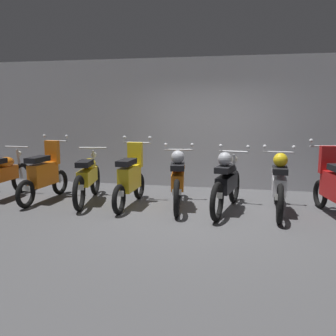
% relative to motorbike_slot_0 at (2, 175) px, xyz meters
% --- Properties ---
extents(ground_plane, '(80.00, 80.00, 0.00)m').
position_rel_motorbike_slot_0_xyz_m(ground_plane, '(4.04, -0.27, -0.49)').
color(ground_plane, '#4C4C4F').
extents(back_wall, '(16.07, 0.30, 2.97)m').
position_rel_motorbike_slot_0_xyz_m(back_wall, '(4.04, 2.12, 0.99)').
color(back_wall, '#ADADB2').
rests_on(back_wall, ground).
extents(motorbike_slot_0, '(0.56, 1.95, 1.03)m').
position_rel_motorbike_slot_0_xyz_m(motorbike_slot_0, '(0.00, 0.00, 0.00)').
color(motorbike_slot_0, black).
rests_on(motorbike_slot_0, ground).
extents(motorbike_slot_1, '(0.59, 1.68, 1.29)m').
position_rel_motorbike_slot_0_xyz_m(motorbike_slot_1, '(0.90, 0.09, 0.04)').
color(motorbike_slot_1, black).
rests_on(motorbike_slot_1, ground).
extents(motorbike_slot_2, '(0.60, 1.93, 1.03)m').
position_rel_motorbike_slot_0_xyz_m(motorbike_slot_2, '(1.79, 0.15, 0.00)').
color(motorbike_slot_2, black).
rests_on(motorbike_slot_2, ground).
extents(motorbike_slot_3, '(0.59, 1.68, 1.29)m').
position_rel_motorbike_slot_0_xyz_m(motorbike_slot_3, '(2.69, 0.04, 0.04)').
color(motorbike_slot_3, black).
rests_on(motorbike_slot_3, ground).
extents(motorbike_slot_4, '(0.58, 1.94, 1.15)m').
position_rel_motorbike_slot_0_xyz_m(motorbike_slot_4, '(3.59, 0.13, 0.04)').
color(motorbike_slot_4, black).
rests_on(motorbike_slot_4, ground).
extents(motorbike_slot_5, '(0.62, 1.93, 1.15)m').
position_rel_motorbike_slot_0_xyz_m(motorbike_slot_5, '(4.49, 0.02, 0.04)').
color(motorbike_slot_5, black).
rests_on(motorbike_slot_5, ground).
extents(motorbike_slot_6, '(0.59, 1.95, 1.15)m').
position_rel_motorbike_slot_0_xyz_m(motorbike_slot_6, '(5.38, 0.10, 0.04)').
color(motorbike_slot_6, black).
rests_on(motorbike_slot_6, ground).
extents(motorbike_slot_7, '(0.59, 1.67, 1.29)m').
position_rel_motorbike_slot_0_xyz_m(motorbike_slot_7, '(6.27, 0.05, 0.04)').
color(motorbike_slot_7, black).
rests_on(motorbike_slot_7, ground).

